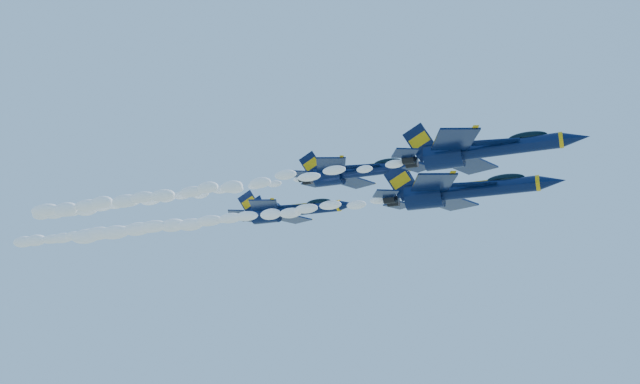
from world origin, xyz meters
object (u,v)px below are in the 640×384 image
at_px(jet_fourth, 289,211).
at_px(jet_second, 459,191).
at_px(jet_third, 354,172).
at_px(jet_lead, 480,150).

bearing_deg(jet_fourth, jet_second, -26.93).
bearing_deg(jet_third, jet_fourth, 142.89).
bearing_deg(jet_third, jet_second, -13.67).
xyz_separation_m(jet_third, jet_fourth, (-13.72, 10.38, -1.00)).
bearing_deg(jet_fourth, jet_third, -37.11).
relative_size(jet_third, jet_fourth, 0.89).
relative_size(jet_second, jet_third, 1.16).
xyz_separation_m(jet_lead, jet_fourth, (-30.67, 25.58, 3.68)).
height_order(jet_second, jet_third, jet_third).
bearing_deg(jet_lead, jet_third, 138.12).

